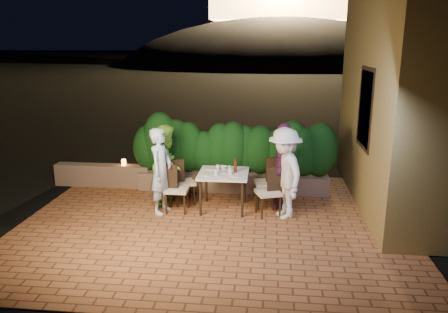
# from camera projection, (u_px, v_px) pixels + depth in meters

# --- Properties ---
(ground) EXTENTS (400.00, 400.00, 0.00)m
(ground) POSITION_uv_depth(u_px,v_px,m) (210.00, 233.00, 7.62)
(ground) COLOR black
(ground) RESTS_ON ground
(terrace_floor) EXTENTS (7.00, 6.00, 0.15)m
(terrace_floor) POSITION_uv_depth(u_px,v_px,m) (213.00, 225.00, 8.11)
(terrace_floor) COLOR brown
(terrace_floor) RESTS_ON ground
(building_wall) EXTENTS (1.60, 5.00, 5.00)m
(building_wall) POSITION_uv_depth(u_px,v_px,m) (405.00, 80.00, 8.54)
(building_wall) COLOR olive
(building_wall) RESTS_ON ground
(window_pane) EXTENTS (0.08, 1.00, 1.40)m
(window_pane) POSITION_uv_depth(u_px,v_px,m) (367.00, 108.00, 8.27)
(window_pane) COLOR black
(window_pane) RESTS_ON building_wall
(window_frame) EXTENTS (0.06, 1.15, 1.55)m
(window_frame) POSITION_uv_depth(u_px,v_px,m) (366.00, 108.00, 8.27)
(window_frame) COLOR black
(window_frame) RESTS_ON building_wall
(planter) EXTENTS (4.20, 0.55, 0.40)m
(planter) POSITION_uv_depth(u_px,v_px,m) (233.00, 181.00, 9.76)
(planter) COLOR #785E4C
(planter) RESTS_ON ground
(hedge) EXTENTS (4.00, 0.70, 1.10)m
(hedge) POSITION_uv_depth(u_px,v_px,m) (233.00, 149.00, 9.57)
(hedge) COLOR #0F3610
(hedge) RESTS_ON planter
(parapet) EXTENTS (2.20, 0.30, 0.50)m
(parapet) POSITION_uv_depth(u_px,v_px,m) (103.00, 175.00, 10.05)
(parapet) COLOR #785E4C
(parapet) RESTS_ON ground
(hill) EXTENTS (52.00, 40.00, 22.00)m
(hill) POSITION_uv_depth(u_px,v_px,m) (278.00, 92.00, 66.16)
(hill) COLOR black
(hill) RESTS_ON ground
(dining_table) EXTENTS (0.97, 0.97, 0.75)m
(dining_table) POSITION_uv_depth(u_px,v_px,m) (223.00, 191.00, 8.60)
(dining_table) COLOR white
(dining_table) RESTS_ON ground
(plate_nw) EXTENTS (0.20, 0.20, 0.01)m
(plate_nw) POSITION_uv_depth(u_px,v_px,m) (207.00, 175.00, 8.35)
(plate_nw) COLOR white
(plate_nw) RESTS_ON dining_table
(plate_sw) EXTENTS (0.20, 0.20, 0.01)m
(plate_sw) POSITION_uv_depth(u_px,v_px,m) (211.00, 169.00, 8.76)
(plate_sw) COLOR white
(plate_sw) RESTS_ON dining_table
(plate_ne) EXTENTS (0.20, 0.20, 0.01)m
(plate_ne) POSITION_uv_depth(u_px,v_px,m) (235.00, 176.00, 8.29)
(plate_ne) COLOR white
(plate_ne) RESTS_ON dining_table
(plate_se) EXTENTS (0.20, 0.20, 0.01)m
(plate_se) POSITION_uv_depth(u_px,v_px,m) (238.00, 170.00, 8.68)
(plate_se) COLOR white
(plate_se) RESTS_ON dining_table
(plate_centre) EXTENTS (0.20, 0.20, 0.01)m
(plate_centre) POSITION_uv_depth(u_px,v_px,m) (222.00, 172.00, 8.54)
(plate_centre) COLOR white
(plate_centre) RESTS_ON dining_table
(plate_front) EXTENTS (0.20, 0.20, 0.01)m
(plate_front) POSITION_uv_depth(u_px,v_px,m) (225.00, 178.00, 8.17)
(plate_front) COLOR white
(plate_front) RESTS_ON dining_table
(glass_nw) EXTENTS (0.07, 0.07, 0.11)m
(glass_nw) POSITION_uv_depth(u_px,v_px,m) (216.00, 172.00, 8.35)
(glass_nw) COLOR silver
(glass_nw) RESTS_ON dining_table
(glass_sw) EXTENTS (0.07, 0.07, 0.11)m
(glass_sw) POSITION_uv_depth(u_px,v_px,m) (218.00, 168.00, 8.66)
(glass_sw) COLOR silver
(glass_sw) RESTS_ON dining_table
(glass_ne) EXTENTS (0.07, 0.07, 0.12)m
(glass_ne) POSITION_uv_depth(u_px,v_px,m) (230.00, 171.00, 8.41)
(glass_ne) COLOR silver
(glass_ne) RESTS_ON dining_table
(glass_se) EXTENTS (0.06, 0.06, 0.10)m
(glass_se) POSITION_uv_depth(u_px,v_px,m) (230.00, 168.00, 8.65)
(glass_se) COLOR silver
(glass_se) RESTS_ON dining_table
(beer_bottle) EXTENTS (0.06, 0.06, 0.30)m
(beer_bottle) POSITION_uv_depth(u_px,v_px,m) (235.00, 165.00, 8.50)
(beer_bottle) COLOR #4A1F0C
(beer_bottle) RESTS_ON dining_table
(bowl) EXTENTS (0.23, 0.23, 0.04)m
(bowl) POSITION_uv_depth(u_px,v_px,m) (223.00, 167.00, 8.80)
(bowl) COLOR white
(bowl) RESTS_ON dining_table
(chair_left_front) EXTENTS (0.44, 0.44, 0.94)m
(chair_left_front) POSITION_uv_depth(u_px,v_px,m) (177.00, 188.00, 8.46)
(chair_left_front) COLOR black
(chair_left_front) RESTS_ON ground
(chair_left_back) EXTENTS (0.57, 0.57, 0.94)m
(chair_left_back) POSITION_uv_depth(u_px,v_px,m) (183.00, 181.00, 8.89)
(chair_left_back) COLOR black
(chair_left_back) RESTS_ON ground
(chair_right_front) EXTENTS (0.56, 0.56, 0.95)m
(chair_right_front) POSITION_uv_depth(u_px,v_px,m) (268.00, 191.00, 8.28)
(chair_right_front) COLOR black
(chair_right_front) RESTS_ON ground
(chair_right_back) EXTENTS (0.53, 0.53, 1.02)m
(chair_right_back) POSITION_uv_depth(u_px,v_px,m) (267.00, 182.00, 8.72)
(chair_right_back) COLOR black
(chair_right_back) RESTS_ON ground
(diner_blue) EXTENTS (0.51, 0.67, 1.67)m
(diner_blue) POSITION_uv_depth(u_px,v_px,m) (161.00, 171.00, 8.32)
(diner_blue) COLOR silver
(diner_blue) RESTS_ON ground
(diner_green) EXTENTS (0.64, 0.81, 1.63)m
(diner_green) POSITION_uv_depth(u_px,v_px,m) (167.00, 164.00, 8.87)
(diner_green) COLOR #91E046
(diner_green) RESTS_ON ground
(diner_white) EXTENTS (0.99, 1.27, 1.72)m
(diner_white) POSITION_uv_depth(u_px,v_px,m) (285.00, 173.00, 8.09)
(diner_white) COLOR white
(diner_white) RESTS_ON ground
(diner_purple) EXTENTS (0.64, 1.07, 1.71)m
(diner_purple) POSITION_uv_depth(u_px,v_px,m) (284.00, 165.00, 8.64)
(diner_purple) COLOR #6F2566
(diner_purple) RESTS_ON ground
(parapet_lamp) EXTENTS (0.10, 0.10, 0.14)m
(parapet_lamp) POSITION_uv_depth(u_px,v_px,m) (124.00, 162.00, 9.92)
(parapet_lamp) COLOR orange
(parapet_lamp) RESTS_ON parapet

